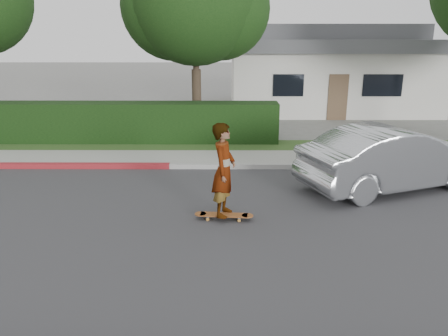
% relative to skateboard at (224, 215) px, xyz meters
% --- Properties ---
extents(ground, '(120.00, 120.00, 0.00)m').
position_rel_skateboard_xyz_m(ground, '(-2.62, -0.34, -0.11)').
color(ground, slate).
rests_on(ground, ground).
extents(road, '(60.00, 8.00, 0.01)m').
position_rel_skateboard_xyz_m(road, '(-2.62, -0.34, -0.10)').
color(road, '#2D2D30').
rests_on(road, ground).
extents(curb_far, '(60.00, 0.20, 0.15)m').
position_rel_skateboard_xyz_m(curb_far, '(-2.62, 3.76, -0.03)').
color(curb_far, '#9E9E99').
rests_on(curb_far, ground).
extents(sidewalk_far, '(60.00, 1.60, 0.12)m').
position_rel_skateboard_xyz_m(sidewalk_far, '(-2.62, 4.66, -0.05)').
color(sidewalk_far, gray).
rests_on(sidewalk_far, ground).
extents(planting_strip, '(60.00, 1.60, 0.10)m').
position_rel_skateboard_xyz_m(planting_strip, '(-2.62, 6.26, -0.06)').
color(planting_strip, '#2D4C1E').
rests_on(planting_strip, ground).
extents(hedge, '(15.00, 1.00, 1.50)m').
position_rel_skateboard_xyz_m(hedge, '(-5.62, 6.86, 0.64)').
color(hedge, black).
rests_on(hedge, ground).
extents(tree_center, '(5.66, 4.84, 7.44)m').
position_rel_skateboard_xyz_m(tree_center, '(-1.13, 8.84, 4.80)').
color(tree_center, '#33261C').
rests_on(tree_center, ground).
extents(house, '(10.60, 8.60, 4.30)m').
position_rel_skateboard_xyz_m(house, '(5.38, 15.65, 1.99)').
color(house, beige).
rests_on(house, ground).
extents(skateboard, '(1.26, 0.35, 0.12)m').
position_rel_skateboard_xyz_m(skateboard, '(0.00, 0.00, 0.00)').
color(skateboard, '#B87A32').
rests_on(skateboard, ground).
extents(skateboarder, '(0.63, 0.81, 1.96)m').
position_rel_skateboard_xyz_m(skateboarder, '(0.00, 0.00, 1.00)').
color(skateboarder, white).
rests_on(skateboarder, skateboard).
extents(car_silver, '(5.15, 3.36, 1.60)m').
position_rel_skateboard_xyz_m(car_silver, '(4.27, 2.06, 0.69)').
color(car_silver, '#B1B4B8').
rests_on(car_silver, ground).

